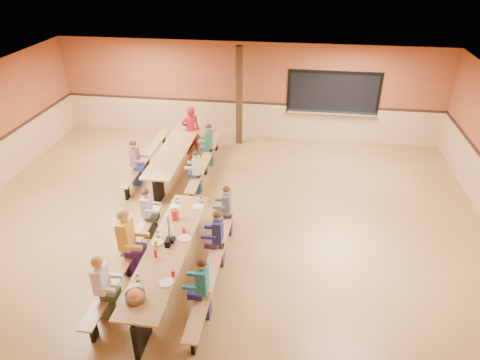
# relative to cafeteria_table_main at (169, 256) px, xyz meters

# --- Properties ---
(ground) EXTENTS (12.00, 12.00, 0.00)m
(ground) POSITION_rel_cafeteria_table_main_xyz_m (0.60, 1.92, -0.53)
(ground) COLOR olive
(ground) RESTS_ON ground
(room_envelope) EXTENTS (12.04, 10.04, 3.02)m
(room_envelope) POSITION_rel_cafeteria_table_main_xyz_m (0.60, 1.92, 0.16)
(room_envelope) COLOR #994C2C
(room_envelope) RESTS_ON ground
(kitchen_pass_through) EXTENTS (2.78, 0.28, 1.38)m
(kitchen_pass_through) POSITION_rel_cafeteria_table_main_xyz_m (3.20, 6.88, 0.96)
(kitchen_pass_through) COLOR black
(kitchen_pass_through) RESTS_ON ground
(structural_post) EXTENTS (0.18, 0.18, 3.00)m
(structural_post) POSITION_rel_cafeteria_table_main_xyz_m (0.40, 6.32, 0.97)
(structural_post) COLOR #302010
(structural_post) RESTS_ON ground
(cafeteria_table_main) EXTENTS (1.91, 3.70, 0.74)m
(cafeteria_table_main) POSITION_rel_cafeteria_table_main_xyz_m (0.00, 0.00, 0.00)
(cafeteria_table_main) COLOR #9E6D3E
(cafeteria_table_main) RESTS_ON ground
(cafeteria_table_second) EXTENTS (1.91, 3.70, 0.74)m
(cafeteria_table_second) POSITION_rel_cafeteria_table_main_xyz_m (-1.05, 4.17, 0.00)
(cafeteria_table_second) COLOR #9E6D3E
(cafeteria_table_second) RESTS_ON ground
(seated_child_white_left) EXTENTS (0.39, 0.32, 1.26)m
(seated_child_white_left) POSITION_rel_cafeteria_table_main_xyz_m (-0.83, -1.04, 0.10)
(seated_child_white_left) COLOR white
(seated_child_white_left) RESTS_ON ground
(seated_adult_yellow) EXTENTS (0.47, 0.39, 1.42)m
(seated_adult_yellow) POSITION_rel_cafeteria_table_main_xyz_m (-0.83, 0.08, 0.19)
(seated_adult_yellow) COLOR gold
(seated_adult_yellow) RESTS_ON ground
(seated_child_grey_left) EXTENTS (0.35, 0.29, 1.18)m
(seated_child_grey_left) POSITION_rel_cafeteria_table_main_xyz_m (-0.83, 1.21, 0.06)
(seated_child_grey_left) COLOR #BCBCBC
(seated_child_grey_left) RESTS_ON ground
(seated_child_teal_right) EXTENTS (0.38, 0.31, 1.23)m
(seated_child_teal_right) POSITION_rel_cafeteria_table_main_xyz_m (0.83, -0.81, 0.09)
(seated_child_teal_right) COLOR #1E6A83
(seated_child_teal_right) RESTS_ON ground
(seated_child_navy_right) EXTENTS (0.38, 0.31, 1.23)m
(seated_child_navy_right) POSITION_rel_cafeteria_table_main_xyz_m (0.83, 0.54, 0.09)
(seated_child_navy_right) COLOR navy
(seated_child_navy_right) RESTS_ON ground
(seated_child_char_right) EXTENTS (0.35, 0.29, 1.18)m
(seated_child_char_right) POSITION_rel_cafeteria_table_main_xyz_m (0.83, 1.55, 0.06)
(seated_child_char_right) COLOR #50565C
(seated_child_char_right) RESTS_ON ground
(seated_child_purple_sec) EXTENTS (0.38, 0.31, 1.23)m
(seated_child_purple_sec) POSITION_rel_cafeteria_table_main_xyz_m (-1.87, 3.35, 0.09)
(seated_child_purple_sec) COLOR #7E5171
(seated_child_purple_sec) RESTS_ON ground
(seated_child_green_sec) EXTENTS (0.37, 0.30, 1.22)m
(seated_child_green_sec) POSITION_rel_cafeteria_table_main_xyz_m (-0.22, 4.71, 0.08)
(seated_child_green_sec) COLOR #2B624A
(seated_child_green_sec) RESTS_ON ground
(seated_child_tan_sec) EXTENTS (0.34, 0.28, 1.14)m
(seated_child_tan_sec) POSITION_rel_cafeteria_table_main_xyz_m (-0.22, 3.17, 0.05)
(seated_child_tan_sec) COLOR beige
(seated_child_tan_sec) RESTS_ON ground
(standing_woman) EXTENTS (0.64, 0.55, 1.49)m
(standing_woman) POSITION_rel_cafeteria_table_main_xyz_m (-0.90, 5.36, 0.22)
(standing_woman) COLOR #A61323
(standing_woman) RESTS_ON ground
(punch_pitcher) EXTENTS (0.16, 0.16, 0.22)m
(punch_pitcher) POSITION_rel_cafeteria_table_main_xyz_m (-0.11, 0.89, 0.32)
(punch_pitcher) COLOR red
(punch_pitcher) RESTS_ON cafeteria_table_main
(chip_bowl) EXTENTS (0.32, 0.32, 0.15)m
(chip_bowl) POSITION_rel_cafeteria_table_main_xyz_m (-0.13, -1.32, 0.29)
(chip_bowl) COLOR orange
(chip_bowl) RESTS_ON cafeteria_table_main
(napkin_dispenser) EXTENTS (0.10, 0.14, 0.13)m
(napkin_dispenser) POSITION_rel_cafeteria_table_main_xyz_m (-0.01, 0.04, 0.28)
(napkin_dispenser) COLOR black
(napkin_dispenser) RESTS_ON cafeteria_table_main
(condiment_mustard) EXTENTS (0.06, 0.06, 0.17)m
(condiment_mustard) POSITION_rel_cafeteria_table_main_xyz_m (-0.21, -0.06, 0.30)
(condiment_mustard) COLOR yellow
(condiment_mustard) RESTS_ON cafeteria_table_main
(condiment_ketchup) EXTENTS (0.06, 0.06, 0.17)m
(condiment_ketchup) POSITION_rel_cafeteria_table_main_xyz_m (-0.14, -0.29, 0.30)
(condiment_ketchup) COLOR #B2140F
(condiment_ketchup) RESTS_ON cafeteria_table_main
(table_paddle) EXTENTS (0.16, 0.16, 0.56)m
(table_paddle) POSITION_rel_cafeteria_table_main_xyz_m (-0.01, 0.19, 0.35)
(table_paddle) COLOR black
(table_paddle) RESTS_ON cafeteria_table_main
(place_settings) EXTENTS (0.65, 3.30, 0.11)m
(place_settings) POSITION_rel_cafeteria_table_main_xyz_m (0.00, 0.00, 0.27)
(place_settings) COLOR beige
(place_settings) RESTS_ON cafeteria_table_main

